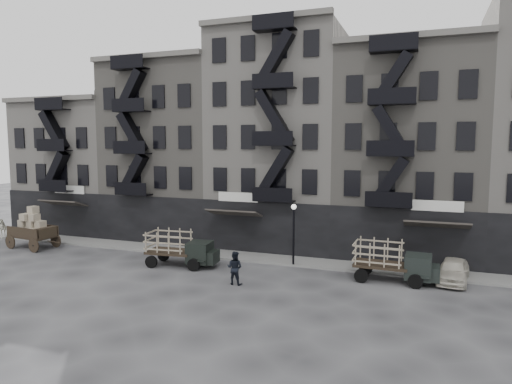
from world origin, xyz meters
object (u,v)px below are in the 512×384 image
(car_east, at_px, (453,270))
(pedestrian_mid, at_px, (235,268))
(wagon, at_px, (31,225))
(stake_truck_west, at_px, (180,246))
(stake_truck_east, at_px, (393,259))

(car_east, height_order, pedestrian_mid, pedestrian_mid)
(wagon, bearing_deg, stake_truck_west, 4.46)
(pedestrian_mid, bearing_deg, car_east, -155.99)
(stake_truck_west, bearing_deg, wagon, 171.48)
(stake_truck_west, height_order, stake_truck_east, stake_truck_east)
(stake_truck_west, bearing_deg, stake_truck_east, -0.14)
(stake_truck_east, height_order, pedestrian_mid, stake_truck_east)
(stake_truck_east, height_order, car_east, stake_truck_east)
(stake_truck_east, bearing_deg, pedestrian_mid, -155.09)
(stake_truck_east, bearing_deg, wagon, -176.96)
(stake_truck_west, distance_m, car_east, 17.47)
(wagon, distance_m, car_east, 31.19)
(stake_truck_west, distance_m, pedestrian_mid, 5.61)
(pedestrian_mid, bearing_deg, wagon, -7.39)
(wagon, height_order, stake_truck_east, wagon)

